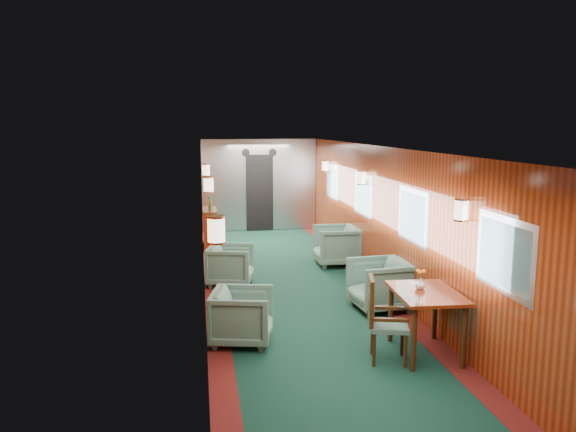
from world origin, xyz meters
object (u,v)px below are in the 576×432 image
Objects in this scene: credenza at (210,228)px; armchair_left_near at (242,316)px; dining_table at (426,302)px; armchair_right_near at (380,285)px; armchair_right_far at (337,245)px; armchair_left_far at (231,265)px; side_chair at (381,316)px.

credenza reaches higher than armchair_left_near.
dining_table reaches higher than armchair_right_near.
armchair_right_near is 2.75m from armchair_right_far.
dining_table is 4.03m from armchair_left_far.
side_chair is at bearing -74.38° from credenza.
dining_table is 1.30× the size of armchair_right_near.
side_chair is 6.89m from credenza.
armchair_right_near is at bearing -63.14° from credenza.
armchair_right_far is at bearing -17.71° from armchair_left_near.
armchair_left_near is at bearing -28.63° from armchair_right_far.
side_chair reaches higher than armchair_right_far.
credenza is 5.41m from armchair_right_near.
armchair_left_near is 2.37m from armchair_right_near.
armchair_right_far is at bearing 92.87° from dining_table.
side_chair is 1.21× the size of armchair_right_near.
armchair_right_near is (0.59, 1.81, -0.17)m from side_chair.
credenza reaches higher than armchair_right_near.
armchair_left_near is (-2.16, 0.71, -0.31)m from dining_table.
dining_table is 1.08× the size of side_chair.
armchair_right_near is (2.15, -1.69, 0.03)m from armchair_left_far.
side_chair reaches higher than dining_table.
credenza is at bearing 15.11° from armchair_left_near.
credenza is 1.33× the size of armchair_right_far.
armchair_right_far is at bearing 96.66° from side_chair.
dining_table is at bearing -5.72° from armchair_right_near.
armchair_left_far is 0.91× the size of armchair_right_near.
credenza reaches higher than side_chair.
armchair_left_near and armchair_left_far have the same top height.
dining_table is at bearing 1.26° from armchair_right_far.
dining_table reaches higher than armchair_left_near.
credenza is 5.83m from armchair_left_near.
armchair_right_far reaches higher than armchair_right_near.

